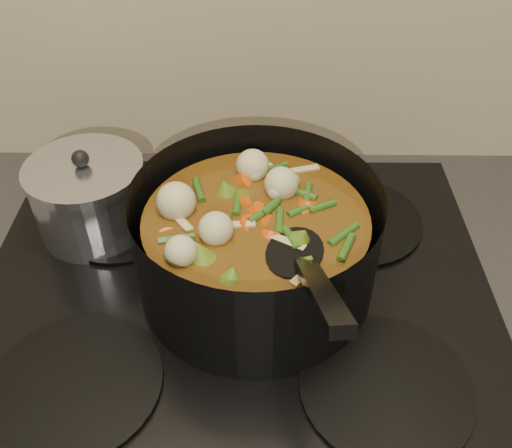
{
  "coord_description": "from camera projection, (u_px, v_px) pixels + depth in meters",
  "views": [
    {
      "loc": [
        0.03,
        1.47,
        1.45
      ],
      "look_at": [
        0.02,
        1.95,
        1.03
      ],
      "focal_mm": 40.0,
      "sensor_mm": 36.0,
      "label": 1
    }
  ],
  "objects": [
    {
      "name": "stovetop",
      "position": [
        235.0,
        297.0,
        0.69
      ],
      "size": [
        0.62,
        0.54,
        0.03
      ],
      "color": "black",
      "rests_on": "counter"
    },
    {
      "name": "stockpot",
      "position": [
        256.0,
        245.0,
        0.65
      ],
      "size": [
        0.3,
        0.39,
        0.21
      ],
      "rotation": [
        0.0,
        0.0,
        -0.11
      ],
      "color": "black",
      "rests_on": "stovetop"
    },
    {
      "name": "saucepan",
      "position": [
        90.0,
        197.0,
        0.74
      ],
      "size": [
        0.15,
        0.15,
        0.12
      ],
      "rotation": [
        0.0,
        0.0,
        -0.19
      ],
      "color": "silver",
      "rests_on": "stovetop"
    }
  ]
}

